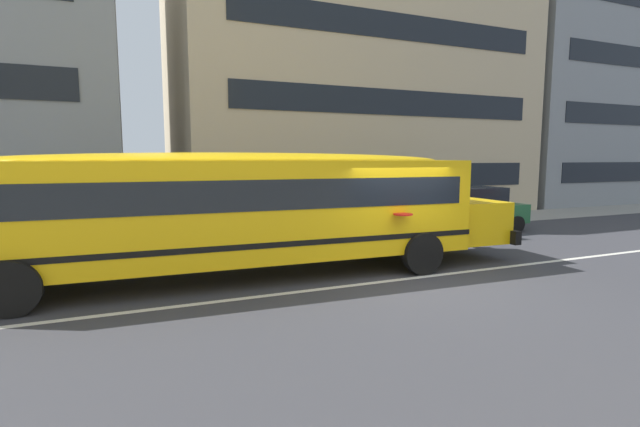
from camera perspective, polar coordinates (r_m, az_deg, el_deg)
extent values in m
plane|color=#38383D|center=(10.64, 10.72, -7.98)|extent=(400.00, 400.00, 0.00)
cube|color=gray|center=(17.29, -3.23, -2.10)|extent=(120.00, 3.00, 0.01)
cube|color=silver|center=(10.64, 10.72, -7.97)|extent=(110.00, 0.16, 0.01)
cube|color=yellow|center=(10.47, -10.35, 0.55)|extent=(10.90, 2.86, 2.16)
cube|color=yellow|center=(13.14, 17.32, -0.75)|extent=(1.65, 2.12, 1.08)
cube|color=black|center=(13.69, 19.86, -2.09)|extent=(0.29, 2.46, 0.35)
cube|color=black|center=(10.44, -10.40, 2.68)|extent=(10.26, 2.88, 0.63)
cube|color=black|center=(10.56, -10.28, -2.89)|extent=(10.92, 2.89, 0.12)
ellipsoid|color=yellow|center=(10.41, -10.48, 6.48)|extent=(10.46, 2.65, 0.35)
cylinder|color=red|center=(10.39, 10.27, -0.09)|extent=(0.45, 0.45, 0.03)
cylinder|color=black|center=(13.12, 6.69, -2.88)|extent=(0.99, 0.31, 0.98)
cylinder|color=black|center=(11.04, 12.59, -4.86)|extent=(0.99, 0.31, 0.98)
cylinder|color=black|center=(11.90, -31.32, -4.87)|extent=(0.99, 0.31, 0.98)
cylinder|color=black|center=(9.55, -34.00, -7.74)|extent=(0.99, 0.31, 0.98)
cube|color=#236038|center=(17.97, 18.48, -0.03)|extent=(3.91, 1.72, 0.70)
cube|color=black|center=(17.81, 18.20, 2.08)|extent=(2.21, 1.57, 0.64)
cylinder|color=black|center=(19.51, 19.68, -0.60)|extent=(0.60, 0.18, 0.60)
cylinder|color=black|center=(18.30, 23.26, -1.23)|extent=(0.60, 0.18, 0.60)
cylinder|color=black|center=(17.87, 13.50, -1.04)|extent=(0.60, 0.18, 0.60)
cylinder|color=black|center=(16.54, 16.96, -1.78)|extent=(0.60, 0.18, 0.60)
cube|color=#C6B28E|center=(26.37, 2.14, 14.95)|extent=(17.50, 12.16, 12.80)
cube|color=black|center=(20.75, 9.25, 4.64)|extent=(14.70, 0.04, 1.10)
cube|color=black|center=(20.88, 9.43, 13.45)|extent=(14.70, 0.04, 1.10)
cube|color=black|center=(21.48, 9.61, 21.95)|extent=(14.70, 0.04, 1.10)
cube|color=gray|center=(37.12, 25.74, 14.44)|extent=(14.06, 13.97, 16.00)
cube|color=black|center=(32.49, 34.48, 4.31)|extent=(11.81, 0.04, 1.10)
cube|color=black|center=(32.57, 34.87, 9.93)|extent=(11.81, 0.04, 1.10)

